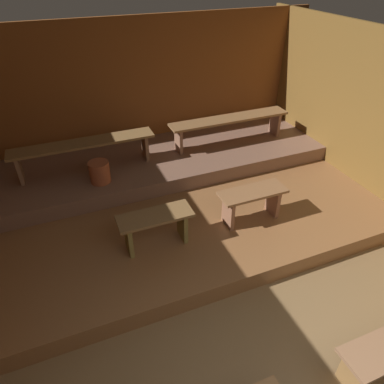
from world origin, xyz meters
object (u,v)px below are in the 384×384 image
(bench_middle_right, at_px, (230,123))
(bench_middle_left, at_px, (84,147))
(pail_middle, at_px, (100,172))
(bench_lower_right, at_px, (252,199))
(bench_lower_left, at_px, (156,224))

(bench_middle_right, bearing_deg, bench_middle_left, 180.00)
(bench_middle_left, height_order, pail_middle, bench_middle_left)
(bench_lower_right, xyz_separation_m, bench_middle_left, (-1.82, 1.70, 0.28))
(bench_lower_left, xyz_separation_m, bench_lower_right, (1.28, 0.00, 0.00))
(bench_middle_left, distance_m, bench_middle_right, 2.35)
(bench_lower_left, height_order, bench_middle_left, bench_middle_left)
(bench_lower_left, xyz_separation_m, bench_middle_left, (-0.54, 1.70, 0.28))
(bench_lower_right, bearing_deg, bench_middle_left, 136.84)
(bench_lower_right, xyz_separation_m, bench_middle_right, (0.54, 1.70, 0.28))
(bench_middle_right, distance_m, pail_middle, 2.28)
(bench_middle_left, xyz_separation_m, pail_middle, (0.12, -0.42, -0.20))
(bench_middle_left, bearing_deg, bench_lower_left, -72.57)
(bench_lower_right, bearing_deg, bench_lower_left, 180.00)
(pail_middle, bearing_deg, bench_middle_left, 106.42)
(bench_lower_left, bearing_deg, bench_middle_left, 107.43)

